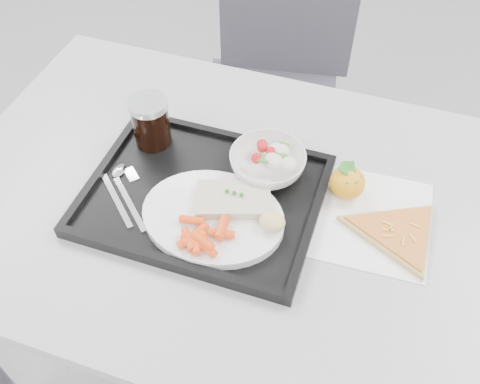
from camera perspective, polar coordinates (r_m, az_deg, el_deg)
The scene contains 14 objects.
table at distance 1.11m, azimuth 0.14°, elevation -2.96°, with size 1.20×0.80×0.75m.
chair at distance 1.71m, azimuth 3.79°, elevation 12.74°, with size 0.49×0.49×0.93m.
tray at distance 1.05m, azimuth -3.89°, elevation -0.46°, with size 0.45×0.35×0.03m.
dinner_plate at distance 1.00m, azimuth -2.90°, elevation -2.68°, with size 0.27×0.27×0.02m.
fish_fillet at distance 1.00m, azimuth -0.69°, elevation -0.78°, with size 0.16×0.12×0.03m.
bread_roll at distance 0.96m, azimuth 3.44°, elevation -3.17°, with size 0.06×0.05×0.03m.
salad_bowl at distance 1.07m, azimuth 2.96°, elevation 3.11°, with size 0.15×0.15×0.05m.
cola_glass at distance 1.12m, azimuth -9.51°, elevation 7.46°, with size 0.08×0.08×0.11m.
cutlery at distance 1.07m, azimuth -12.42°, elevation 0.33°, with size 0.15×0.15×0.01m.
napkin at distance 1.05m, azimuth 12.96°, elevation -2.64°, with size 0.26×0.25×0.00m.
tangerine at distance 1.06m, azimuth 11.39°, elevation 0.98°, with size 0.07×0.07×0.07m.
pizza_slice at distance 1.03m, azimuth 16.43°, elevation -4.21°, with size 0.23×0.23×0.02m.
carrot_pile at distance 0.95m, azimuth -4.03°, elevation -4.72°, with size 0.11×0.09×0.02m.
salad_contents at distance 1.07m, azimuth 3.73°, elevation 3.88°, with size 0.09×0.07×0.03m.
Camera 1 is at (0.21, -0.34, 1.56)m, focal length 40.00 mm.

